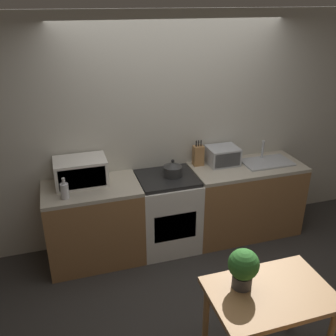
{
  "coord_description": "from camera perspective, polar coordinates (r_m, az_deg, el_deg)",
  "views": [
    {
      "loc": [
        -1.24,
        -2.66,
        2.7
      ],
      "look_at": [
        -0.18,
        0.79,
        1.05
      ],
      "focal_mm": 40.0,
      "sensor_mm": 36.0,
      "label": 1
    }
  ],
  "objects": [
    {
      "name": "ground_plane",
      "position": [
        3.99,
        6.08,
        -18.21
      ],
      "size": [
        16.0,
        16.0,
        0.0
      ],
      "primitive_type": "plane",
      "color": "#33302D"
    },
    {
      "name": "wall_back",
      "position": [
        4.31,
        0.52,
        5.65
      ],
      "size": [
        10.0,
        0.06,
        2.6
      ],
      "color": "beige",
      "rests_on": "ground_plane"
    },
    {
      "name": "counter_left_run",
      "position": [
        4.2,
        -11.17,
        -8.28
      ],
      "size": [
        1.01,
        0.62,
        0.9
      ],
      "color": "olive",
      "rests_on": "ground_plane"
    },
    {
      "name": "counter_right_run",
      "position": [
        4.68,
        11.57,
        -4.67
      ],
      "size": [
        1.32,
        0.62,
        0.9
      ],
      "color": "olive",
      "rests_on": "ground_plane"
    },
    {
      "name": "stove_range",
      "position": [
        4.33,
        -0.12,
        -6.7
      ],
      "size": [
        0.66,
        0.62,
        0.9
      ],
      "color": "silver",
      "rests_on": "ground_plane"
    },
    {
      "name": "kettle",
      "position": [
        4.1,
        0.73,
        -0.15
      ],
      "size": [
        0.21,
        0.21,
        0.2
      ],
      "color": "#2D2D2D",
      "rests_on": "stove_range"
    },
    {
      "name": "microwave",
      "position": [
        4.01,
        -13.14,
        -0.53
      ],
      "size": [
        0.54,
        0.36,
        0.28
      ],
      "color": "silver",
      "rests_on": "counter_left_run"
    },
    {
      "name": "bottle",
      "position": [
        3.78,
        -15.47,
        -3.34
      ],
      "size": [
        0.08,
        0.08,
        0.22
      ],
      "color": "silver",
      "rests_on": "counter_left_run"
    },
    {
      "name": "knife_block",
      "position": [
        4.37,
        4.63,
        1.92
      ],
      "size": [
        0.12,
        0.09,
        0.31
      ],
      "color": "#9E7042",
      "rests_on": "counter_right_run"
    },
    {
      "name": "toaster_oven",
      "position": [
        4.44,
        8.33,
        1.87
      ],
      "size": [
        0.36,
        0.29,
        0.21
      ],
      "color": "#ADAFB5",
      "rests_on": "counter_right_run"
    },
    {
      "name": "sink_basin",
      "position": [
        4.6,
        14.8,
        0.93
      ],
      "size": [
        0.58,
        0.35,
        0.24
      ],
      "color": "#ADAFB5",
      "rests_on": "counter_right_run"
    },
    {
      "name": "dining_table",
      "position": [
        3.04,
        15.15,
        -19.23
      ],
      "size": [
        0.91,
        0.6,
        0.75
      ],
      "color": "#9E7042",
      "rests_on": "ground_plane"
    },
    {
      "name": "potted_plant",
      "position": [
        2.84,
        11.41,
        -14.56
      ],
      "size": [
        0.23,
        0.23,
        0.32
      ],
      "color": "#424247",
      "rests_on": "dining_table"
    }
  ]
}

